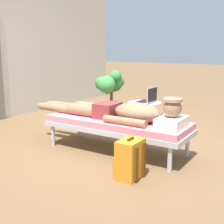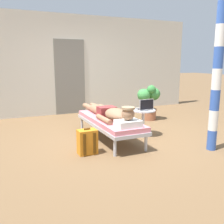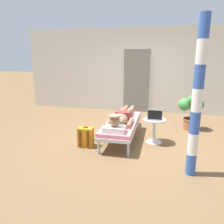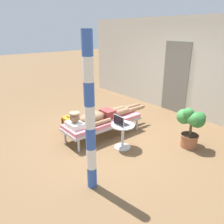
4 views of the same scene
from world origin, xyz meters
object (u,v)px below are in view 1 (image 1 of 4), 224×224
object	(u,v)px
backpack	(130,159)
potted_plant	(111,89)
laptop	(148,99)
person_reclining	(121,112)
lounge_chair	(117,125)
side_table	(144,114)

from	to	relation	value
backpack	potted_plant	bearing A→B (deg)	36.58
laptop	person_reclining	bearing A→B (deg)	178.33
person_reclining	backpack	xyz separation A→B (m)	(-0.64, -0.49, -0.32)
laptop	backpack	size ratio (longest dim) A/B	0.73
laptop	potted_plant	world-z (taller)	potted_plant
lounge_chair	side_table	xyz separation A→B (m)	(0.71, -0.03, 0.01)
side_table	backpack	distance (m)	1.46
lounge_chair	laptop	world-z (taller)	laptop
side_table	backpack	bearing A→B (deg)	-159.02
potted_plant	laptop	bearing A→B (deg)	-126.11
laptop	backpack	distance (m)	1.48
lounge_chair	potted_plant	bearing A→B (deg)	34.84
person_reclining	potted_plant	world-z (taller)	potted_plant
potted_plant	backpack	bearing A→B (deg)	-143.42
person_reclining	backpack	size ratio (longest dim) A/B	5.12
person_reclining	laptop	size ratio (longest dim) A/B	7.00
person_reclining	laptop	distance (m)	0.72
side_table	potted_plant	world-z (taller)	potted_plant
person_reclining	side_table	world-z (taller)	person_reclining
lounge_chair	person_reclining	world-z (taller)	person_reclining
lounge_chair	laptop	bearing A→B (deg)	-6.28
lounge_chair	side_table	size ratio (longest dim) A/B	3.57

